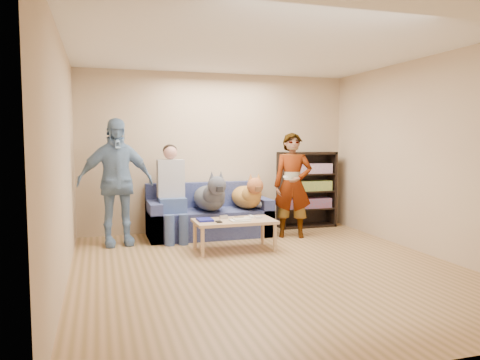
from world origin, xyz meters
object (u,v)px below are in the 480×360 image
object	(u,v)px
dog_tan	(248,195)
coffee_table	(234,223)
camera_silver	(224,217)
person_standing_left	(116,182)
dog_gray	(211,196)
person_standing_right	(293,185)
sofa	(208,218)
person_seated	(172,189)
notebook_blue	(205,220)
bookshelf	(306,188)

from	to	relation	value
dog_tan	coffee_table	size ratio (longest dim) A/B	1.06
camera_silver	dog_tan	xyz separation A→B (m)	(0.60, 0.78, 0.19)
person_standing_left	dog_gray	distance (m)	1.42
person_standing_right	sofa	xyz separation A→B (m)	(-1.23, 0.49, -0.53)
camera_silver	person_seated	distance (m)	1.07
notebook_blue	camera_silver	size ratio (longest dim) A/B	2.36
dog_tan	person_standing_left	bearing A→B (deg)	-177.05
dog_gray	dog_tan	bearing A→B (deg)	7.37
sofa	person_seated	world-z (taller)	person_seated
person_seated	dog_tan	world-z (taller)	person_seated
notebook_blue	bookshelf	bearing A→B (deg)	31.02
notebook_blue	bookshelf	xyz separation A→B (m)	(2.08, 1.25, 0.25)
dog_gray	coffee_table	size ratio (longest dim) A/B	1.15
notebook_blue	sofa	world-z (taller)	sofa
camera_silver	dog_gray	size ratio (longest dim) A/B	0.09
notebook_blue	dog_gray	bearing A→B (deg)	71.20
notebook_blue	dog_tan	size ratio (longest dim) A/B	0.22
person_seated	dog_gray	size ratio (longest dim) A/B	1.16
person_standing_left	person_seated	xyz separation A→B (m)	(0.82, 0.15, -0.14)
person_standing_left	sofa	size ratio (longest dim) A/B	0.96
dog_gray	dog_tan	world-z (taller)	dog_gray
person_seated	coffee_table	xyz separation A→B (m)	(0.71, -0.94, -0.40)
person_standing_left	person_seated	size ratio (longest dim) A/B	1.24
person_standing_right	dog_tan	bearing A→B (deg)	174.42
person_standing_left	coffee_table	world-z (taller)	person_standing_left
dog_gray	coffee_table	world-z (taller)	dog_gray
camera_silver	dog_gray	distance (m)	0.73
sofa	coffee_table	xyz separation A→B (m)	(0.12, -1.07, 0.09)
person_standing_right	dog_gray	world-z (taller)	person_standing_right
person_standing_right	person_seated	world-z (taller)	person_standing_right
camera_silver	sofa	distance (m)	0.96
notebook_blue	sofa	xyz separation A→B (m)	(0.28, 1.02, -0.15)
person_standing_right	sofa	bearing A→B (deg)	179.54
camera_silver	notebook_blue	bearing A→B (deg)	-165.96
sofa	coffee_table	world-z (taller)	sofa
person_standing_right	notebook_blue	world-z (taller)	person_standing_right
person_standing_right	coffee_table	xyz separation A→B (m)	(-1.11, -0.58, -0.44)
person_standing_right	coffee_table	bearing A→B (deg)	-131.07
dog_tan	bookshelf	world-z (taller)	bookshelf
dog_gray	dog_tan	distance (m)	0.63
camera_silver	dog_gray	xyz separation A→B (m)	(-0.02, 0.70, 0.21)
person_seated	dog_gray	distance (m)	0.60
sofa	dog_gray	world-z (taller)	dog_gray
person_standing_right	person_seated	distance (m)	1.86
bookshelf	person_standing_left	bearing A→B (deg)	-171.00
notebook_blue	person_seated	xyz separation A→B (m)	(-0.31, 0.89, 0.34)
person_standing_left	dog_tan	world-z (taller)	person_standing_left
sofa	dog_tan	bearing A→B (deg)	-16.09
person_standing_left	notebook_blue	world-z (taller)	person_standing_left
notebook_blue	person_seated	world-z (taller)	person_seated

